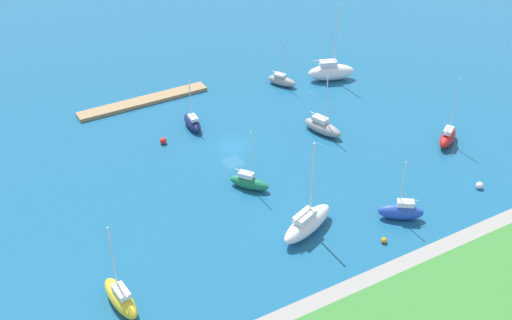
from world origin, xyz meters
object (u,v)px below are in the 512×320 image
Objects in this scene: sailboat_gray_lone_north at (322,127)px; sailboat_white_near_pier at (331,72)px; sailboat_white_along_channel at (307,223)px; mooring_buoy_orange at (384,240)px; pier_dock at (144,101)px; sailboat_yellow_far_north at (121,298)px; sailboat_gray_by_breakwater at (282,80)px; sailboat_navy_off_beacon at (192,122)px; sailboat_red_inner_mooring at (448,137)px; mooring_buoy_red at (163,141)px; mooring_buoy_white at (479,185)px; sailboat_blue_outer_mooring at (401,211)px; sailboat_green_center_basin at (249,182)px.

sailboat_gray_lone_north is 0.71× the size of sailboat_white_near_pier.
sailboat_white_along_channel is 17.62× the size of mooring_buoy_orange.
sailboat_yellow_far_north reaches higher than pier_dock.
mooring_buoy_orange is (9.24, 35.73, -0.48)m from sailboat_gray_by_breakwater.
sailboat_yellow_far_north is at bearing 147.21° from sailboat_navy_off_beacon.
sailboat_white_along_channel reaches higher than sailboat_gray_by_breakwater.
sailboat_red_inner_mooring is 26.06m from sailboat_white_along_channel.
sailboat_gray_lone_north reaches higher than mooring_buoy_red.
sailboat_navy_off_beacon is at bearing -104.85° from sailboat_gray_by_breakwater.
sailboat_red_inner_mooring is at bearing -111.29° from mooring_buoy_white.
sailboat_white_along_channel reaches higher than pier_dock.
sailboat_yellow_far_north is at bearing 155.94° from sailboat_red_inner_mooring.
sailboat_red_inner_mooring is (-27.00, 19.83, 0.22)m from sailboat_navy_off_beacon.
pier_dock is 1.61× the size of sailboat_white_near_pier.
mooring_buoy_orange is (16.72, 33.60, -1.06)m from sailboat_white_near_pier.
sailboat_blue_outer_mooring is (-11.72, 28.77, 0.19)m from sailboat_navy_off_beacon.
sailboat_navy_off_beacon is 8.19× the size of mooring_buoy_white.
pier_dock is 47.05m from mooring_buoy_white.
sailboat_white_along_channel reaches higher than mooring_buoy_red.
sailboat_gray_by_breakwater is 11.52× the size of mooring_buoy_orange.
mooring_buoy_orange is at bearing -62.75° from sailboat_white_along_channel.
sailboat_white_near_pier is 1.65× the size of sailboat_gray_by_breakwater.
sailboat_navy_off_beacon is 17.55m from sailboat_gray_by_breakwater.
sailboat_blue_outer_mooring reaches higher than mooring_buoy_orange.
sailboat_gray_lone_north is 20.46m from sailboat_white_along_channel.
sailboat_gray_by_breakwater is at bearing -163.56° from mooring_buoy_red.
mooring_buoy_red is (19.43, -7.93, -0.52)m from sailboat_gray_lone_north.
mooring_buoy_white is 1.35× the size of mooring_buoy_orange.
sailboat_white_along_channel reaches higher than sailboat_blue_outer_mooring.
mooring_buoy_red is at bearing -130.53° from sailboat_gray_lone_north.
mooring_buoy_white is at bearing -19.40° from sailboat_gray_by_breakwater.
sailboat_green_center_basin is 12.50× the size of mooring_buoy_orange.
sailboat_white_near_pier is 30.45m from sailboat_green_center_basin.
sailboat_blue_outer_mooring is 8.70× the size of mooring_buoy_red.
sailboat_white_along_channel is (15.32, 30.31, 0.44)m from sailboat_gray_by_breakwater.
sailboat_green_center_basin is 9.07× the size of mooring_buoy_red.
sailboat_gray_by_breakwater is at bearing -70.80° from sailboat_navy_off_beacon.
mooring_buoy_white is (-21.84, 3.37, -0.81)m from sailboat_white_along_channel.
sailboat_white_near_pier is 13.82× the size of mooring_buoy_red.
sailboat_red_inner_mooring is 1.22× the size of sailboat_blue_outer_mooring.
sailboat_yellow_far_north reaches higher than sailboat_gray_by_breakwater.
sailboat_red_inner_mooring reaches higher than mooring_buoy_white.
sailboat_white_near_pier reaches higher than sailboat_blue_outer_mooring.
sailboat_navy_off_beacon is 37.28m from mooring_buoy_white.
sailboat_white_near_pier is 19.04× the size of mooring_buoy_orange.
sailboat_green_center_basin is 9.26× the size of mooring_buoy_white.
sailboat_blue_outer_mooring is at bearing -39.17° from sailboat_gray_by_breakwater.
sailboat_blue_outer_mooring is (2.72, 19.07, 0.07)m from sailboat_gray_lone_north.
sailboat_yellow_far_north is at bearing -82.47° from sailboat_gray_lone_north.
sailboat_white_near_pier is 14.11× the size of mooring_buoy_white.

